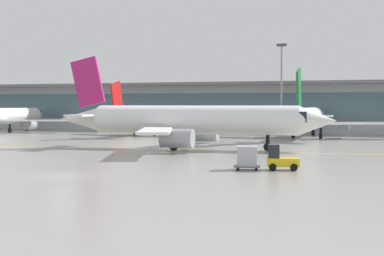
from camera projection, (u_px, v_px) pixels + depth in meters
The scene contains 10 objects.
ground_plane at pixel (64, 176), 46.61m from camera, with size 400.00×400.00×0.00m, color gray.
taxiway_centreline_stripe at pixel (190, 151), 72.05m from camera, with size 110.00×0.36×0.01m, color yellow.
terminal_concourse at pixel (282, 106), 120.04m from camera, with size 225.21×11.00×9.60m.
gate_airplane_1 at pixel (5, 116), 119.86m from camera, with size 28.10×30.30×10.03m.
gate_airplane_2 at pixel (148, 120), 106.86m from camera, with size 25.28×27.21×9.01m.
gate_airplane_3 at pixel (308, 118), 98.86m from camera, with size 29.40×31.67×10.49m.
taxiing_regional_jet at pixel (192, 121), 73.92m from camera, with size 34.25×31.74×11.34m.
baggage_tug at pixel (280, 159), 50.79m from camera, with size 2.86×2.12×2.10m.
cargo_dolly_lead at pixel (247, 157), 51.09m from camera, with size 2.42×2.05×1.94m.
apron_light_mast_1 at pixel (282, 85), 110.49m from camera, with size 1.80×0.36×16.10m.
Camera 1 is at (25.08, -40.25, 5.41)m, focal length 58.25 mm.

